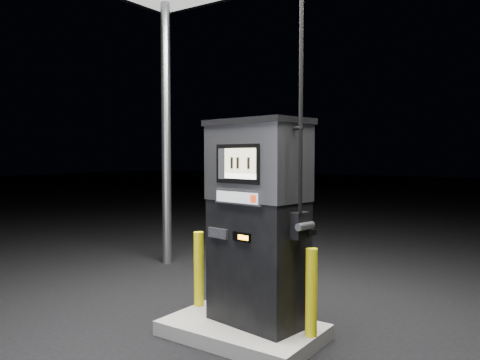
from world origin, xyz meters
The scene contains 5 objects.
ground centered at (0.00, 0.00, 0.00)m, with size 80.00×80.00×0.00m, color black.
pump_island centered at (0.00, 0.00, 0.07)m, with size 1.60×1.00×0.15m, color slate.
fuel_dispenser centered at (0.12, 0.10, 1.23)m, with size 1.20×0.77×4.36m.
bollard_left centered at (-0.74, 0.18, 0.58)m, with size 0.11×0.11×0.86m, color yellow.
bollard_right centered at (0.74, 0.09, 0.58)m, with size 0.11×0.11×0.85m, color yellow.
Camera 1 is at (2.71, -3.92, 1.89)m, focal length 35.00 mm.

